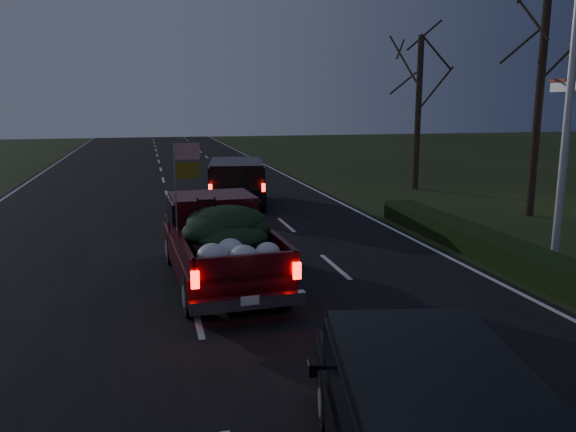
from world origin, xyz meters
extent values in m
plane|color=black|center=(0.00, 0.00, 0.00)|extent=(120.00, 120.00, 0.00)
cube|color=black|center=(0.00, 0.00, 0.01)|extent=(14.00, 120.00, 0.02)
cube|color=black|center=(7.80, 3.00, 0.30)|extent=(1.00, 10.00, 0.60)
cylinder|color=silver|center=(9.50, 2.00, 4.50)|extent=(0.20, 0.20, 9.00)
cylinder|color=black|center=(12.50, 7.00, 4.25)|extent=(0.28, 0.28, 8.50)
cylinder|color=black|center=(11.50, 14.00, 3.50)|extent=(0.28, 0.28, 7.00)
cube|color=#3E080E|center=(0.72, 2.11, 0.62)|extent=(2.31, 5.23, 0.56)
cube|color=#3E080E|center=(0.67, 3.03, 1.39)|extent=(1.98, 1.73, 0.92)
cube|color=black|center=(0.67, 3.03, 1.49)|extent=(2.08, 1.64, 0.56)
cube|color=#3E080E|center=(0.79, 0.78, 0.92)|extent=(2.04, 2.96, 0.06)
ellipsoid|color=black|center=(0.81, 1.29, 1.39)|extent=(1.73, 1.93, 0.62)
cylinder|color=gray|center=(-0.20, 2.07, 2.10)|extent=(0.03, 0.03, 2.05)
cube|color=red|center=(0.07, 2.08, 2.95)|extent=(0.53, 0.05, 0.35)
cube|color=gold|center=(0.07, 2.08, 2.54)|extent=(0.53, 0.05, 0.35)
cube|color=black|center=(2.63, 11.81, 0.64)|extent=(2.80, 5.25, 0.62)
cube|color=black|center=(2.59, 11.55, 1.35)|extent=(2.47, 3.89, 0.83)
cube|color=black|center=(2.59, 11.55, 1.44)|extent=(2.56, 3.80, 0.50)
cube|color=black|center=(1.74, -5.85, 1.19)|extent=(2.32, 3.47, 0.73)
cube|color=black|center=(1.74, -5.85, 1.26)|extent=(2.39, 3.40, 0.44)
cube|color=black|center=(0.91, -4.57, 1.08)|extent=(0.13, 0.21, 0.15)
camera|label=1|loc=(-0.76, -10.10, 3.95)|focal=35.00mm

